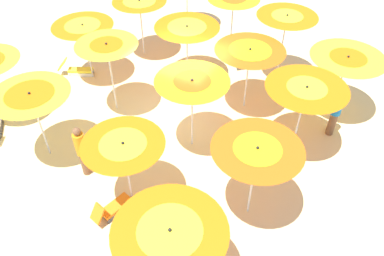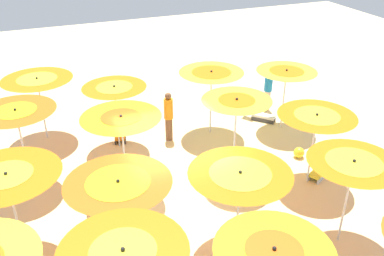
{
  "view_description": "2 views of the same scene",
  "coord_description": "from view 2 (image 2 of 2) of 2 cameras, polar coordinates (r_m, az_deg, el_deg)",
  "views": [
    {
      "loc": [
        -8.6,
        -5.09,
        8.44
      ],
      "look_at": [
        -1.51,
        -1.22,
        1.01
      ],
      "focal_mm": 36.39,
      "sensor_mm": 36.0,
      "label": 1
    },
    {
      "loc": [
        8.38,
        -2.93,
        7.17
      ],
      "look_at": [
        -1.67,
        1.08,
        1.39
      ],
      "focal_mm": 40.08,
      "sensor_mm": 36.0,
      "label": 2
    }
  ],
  "objects": [
    {
      "name": "beach_umbrella_7",
      "position": [
        12.13,
        -22.34,
        1.55
      ],
      "size": [
        2.1,
        2.1,
        2.38
      ],
      "color": "silver",
      "rests_on": "ground"
    },
    {
      "name": "ground",
      "position": [
        11.42,
        -1.96,
        -10.89
      ],
      "size": [
        40.14,
        40.14,
        0.04
      ],
      "primitive_type": "cube",
      "color": "beige"
    },
    {
      "name": "beach_umbrella_11",
      "position": [
        9.68,
        -23.33,
        -6.58
      ],
      "size": [
        2.25,
        2.25,
        2.27
      ],
      "color": "silver",
      "rests_on": "ground"
    },
    {
      "name": "beach_umbrella_3",
      "position": [
        14.62,
        -19.82,
        5.42
      ],
      "size": [
        2.25,
        2.25,
        2.2
      ],
      "color": "silver",
      "rests_on": "ground"
    },
    {
      "name": "beach_umbrella_8",
      "position": [
        9.92,
        20.62,
        -4.96
      ],
      "size": [
        2.02,
        2.02,
        2.27
      ],
      "color": "silver",
      "rests_on": "ground"
    },
    {
      "name": "beach_umbrella_0",
      "position": [
        14.78,
        12.41,
        6.73
      ],
      "size": [
        2.02,
        2.02,
        2.2
      ],
      "color": "silver",
      "rests_on": "ground"
    },
    {
      "name": "lounger_2",
      "position": [
        14.73,
        -9.54,
        -0.5
      ],
      "size": [
        1.16,
        0.6,
        0.63
      ],
      "rotation": [
        0.0,
        0.0,
        6.04
      ],
      "color": "#333338",
      "rests_on": "ground"
    },
    {
      "name": "beachgoer_2",
      "position": [
        16.42,
        10.09,
        5.22
      ],
      "size": [
        0.3,
        0.3,
        1.71
      ],
      "rotation": [
        0.0,
        0.0,
        3.8
      ],
      "color": "beige",
      "rests_on": "ground"
    },
    {
      "name": "beach_umbrella_4",
      "position": [
        11.91,
        16.19,
        0.9
      ],
      "size": [
        2.1,
        2.1,
        2.18
      ],
      "color": "silver",
      "rests_on": "ground"
    },
    {
      "name": "beach_umbrella_9",
      "position": [
        9.2,
        6.38,
        -6.88
      ],
      "size": [
        2.24,
        2.24,
        2.16
      ],
      "color": "silver",
      "rests_on": "ground"
    },
    {
      "name": "beach_umbrella_1",
      "position": [
        14.09,
        2.58,
        6.77
      ],
      "size": [
        2.13,
        2.13,
        2.29
      ],
      "color": "silver",
      "rests_on": "ground"
    },
    {
      "name": "lounger_0",
      "position": [
        13.17,
        16.92,
        -5.12
      ],
      "size": [
        0.88,
        1.27,
        0.68
      ],
      "rotation": [
        0.0,
        0.0,
        5.2
      ],
      "color": "silver",
      "rests_on": "ground"
    },
    {
      "name": "beach_umbrella_5",
      "position": [
        11.61,
        5.92,
        2.79
      ],
      "size": [
        1.91,
        1.91,
        2.5
      ],
      "color": "silver",
      "rests_on": "ground"
    },
    {
      "name": "beach_umbrella_10",
      "position": [
        8.83,
        -9.74,
        -7.88
      ],
      "size": [
        2.19,
        2.19,
        2.25
      ],
      "color": "silver",
      "rests_on": "ground"
    },
    {
      "name": "beach_ball",
      "position": [
        13.85,
        14.04,
        -3.18
      ],
      "size": [
        0.34,
        0.34,
        0.34
      ],
      "primitive_type": "sphere",
      "color": "yellow",
      "rests_on": "ground"
    },
    {
      "name": "beach_umbrella_6",
      "position": [
        10.95,
        -9.37,
        0.61
      ],
      "size": [
        2.05,
        2.05,
        2.43
      ],
      "color": "silver",
      "rests_on": "ground"
    },
    {
      "name": "beachgoer_1",
      "position": [
        14.11,
        -3.13,
        1.66
      ],
      "size": [
        0.3,
        0.3,
        1.7
      ],
      "rotation": [
        0.0,
        0.0,
        4.17
      ],
      "color": "brown",
      "rests_on": "ground"
    },
    {
      "name": "lounger_1",
      "position": [
        15.87,
        9.13,
        1.71
      ],
      "size": [
        1.11,
        1.06,
        0.58
      ],
      "rotation": [
        0.0,
        0.0,
        7.02
      ],
      "color": "#333338",
      "rests_on": "ground"
    },
    {
      "name": "beach_umbrella_2",
      "position": [
        13.45,
        -10.25,
        4.73
      ],
      "size": [
        1.99,
        1.99,
        2.16
      ],
      "color": "silver",
      "rests_on": "ground"
    }
  ]
}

